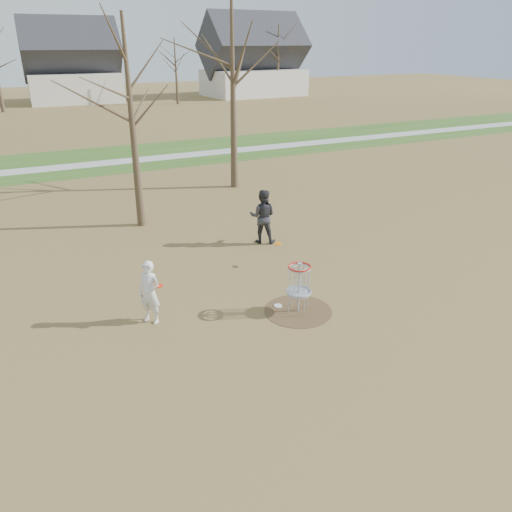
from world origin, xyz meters
The scene contains 11 objects.
ground centered at (0.00, 0.00, 0.00)m, with size 160.00×160.00×0.00m, color brown.
green_band centered at (0.00, 21.00, 0.01)m, with size 160.00×8.00×0.01m, color #2D5119.
footpath centered at (0.00, 20.00, 0.01)m, with size 160.00×1.50×0.01m, color #9E9E99.
dirt_circle centered at (0.00, 0.00, 0.01)m, with size 1.80×1.80×0.01m, color #47331E.
player_standing centered at (-3.60, 1.19, 0.82)m, with size 0.60×0.39×1.65m, color silver.
player_throwing centered at (1.40, 4.83, 0.95)m, with size 0.93×0.72×1.91m, color #2C2B2F.
disc_grounded centered at (-0.36, 0.45, 0.02)m, with size 0.22×0.22×0.02m, color silver.
discs_in_play centered at (-1.14, 1.97, 0.89)m, with size 4.54×2.03×0.35m.
disc_golf_basket centered at (0.00, 0.00, 0.91)m, with size 0.64×0.64×1.35m.
bare_trees centered at (1.78, 35.79, 5.35)m, with size 52.62×44.98×9.00m.
houses_row centered at (4.32, 52.56, 3.52)m, with size 56.51×10.01×7.26m.
Camera 1 is at (-6.09, -9.85, 6.55)m, focal length 35.00 mm.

